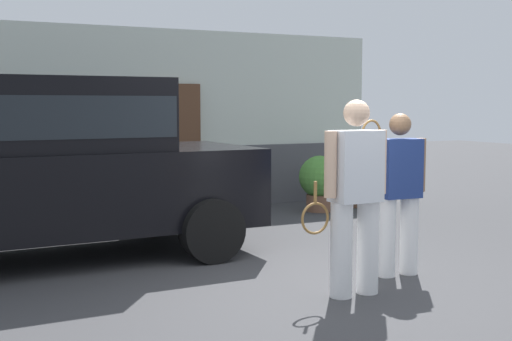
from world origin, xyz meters
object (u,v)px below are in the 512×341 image
object	(u,v)px
parked_suv	(41,160)
tennis_player_woman	(398,191)
potted_plant_secondary	(360,184)
potted_plant_by_porch	(320,180)
tennis_player_man	(355,195)

from	to	relation	value
parked_suv	tennis_player_woman	size ratio (longest dim) A/B	2.78
parked_suv	potted_plant_secondary	size ratio (longest dim) A/B	6.64
tennis_player_woman	potted_plant_by_porch	distance (m)	4.22
potted_plant_by_porch	potted_plant_secondary	size ratio (longest dim) A/B	1.32
tennis_player_woman	potted_plant_secondary	size ratio (longest dim) A/B	2.39
parked_suv	tennis_player_man	xyz separation A→B (m)	(2.37, -2.68, -0.21)
tennis_player_man	tennis_player_woman	distance (m)	0.92
parked_suv	tennis_player_man	world-z (taller)	parked_suv
potted_plant_by_porch	tennis_player_man	bearing A→B (deg)	-117.58
parked_suv	tennis_player_man	bearing A→B (deg)	-49.96
tennis_player_woman	potted_plant_secondary	world-z (taller)	tennis_player_woman
parked_suv	potted_plant_secondary	bearing A→B (deg)	16.34
tennis_player_woman	potted_plant_by_porch	size ratio (longest dim) A/B	1.81
parked_suv	potted_plant_by_porch	xyz separation A→B (m)	(4.65, 1.68, -0.63)
tennis_player_man	potted_plant_secondary	size ratio (longest dim) A/B	2.58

